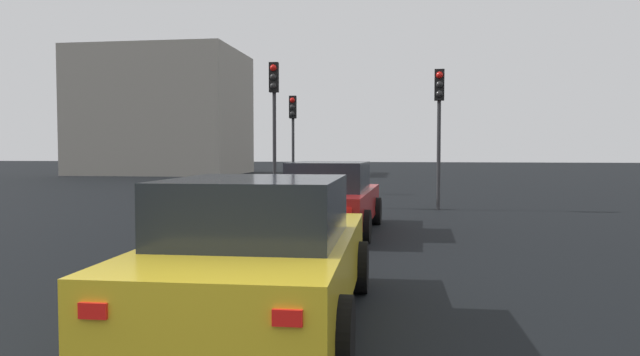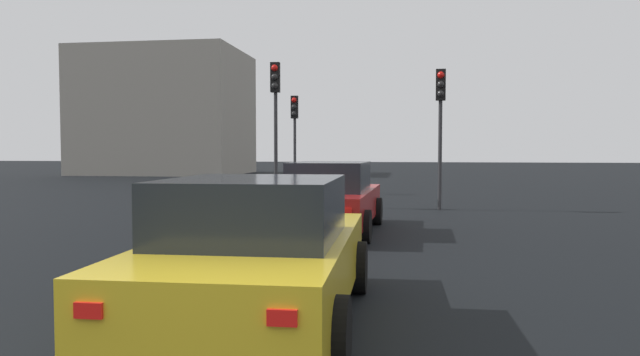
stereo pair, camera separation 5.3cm
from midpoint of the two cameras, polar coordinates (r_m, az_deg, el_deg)
The scene contains 6 objects.
car_red_lead at distance 12.51m, azimuth 0.92°, elevation -1.99°, with size 4.60×2.06×1.51m.
car_yellow_second at distance 6.01m, azimuth -6.09°, elevation -7.30°, with size 4.38×2.13×1.49m.
traffic_light_near_left at distance 23.50m, azimuth -2.74°, elevation 5.36°, with size 0.32×0.29×3.92m.
traffic_light_near_right at distance 17.42m, azimuth 11.48°, elevation 6.61°, with size 0.32×0.29×4.10m.
traffic_light_far_left at distance 17.92m, azimuth -4.61°, elevation 7.23°, with size 0.32×0.29×4.41m.
building_facade_left at distance 44.19m, azimuth -15.09°, elevation 6.15°, with size 8.70×11.20×8.85m, color gray.
Camera 1 is at (-2.60, -1.39, 1.78)m, focal length 32.76 mm.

